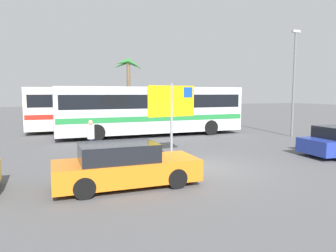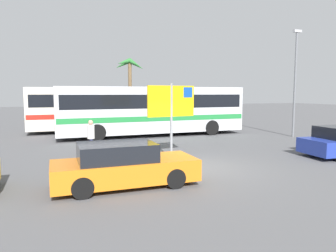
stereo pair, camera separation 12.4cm
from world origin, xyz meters
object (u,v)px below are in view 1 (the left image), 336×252
object	(u,v)px
car_orange	(125,166)
bus_rear_coach	(113,107)
bus_front_coach	(152,109)
ferry_sign	(172,104)
pedestrian_near_sign	(91,135)

from	to	relation	value
car_orange	bus_rear_coach	bearing A→B (deg)	80.41
bus_front_coach	ferry_sign	bearing A→B (deg)	-101.34
car_orange	pedestrian_near_sign	xyz separation A→B (m)	(-0.33, 4.99, 0.31)
bus_front_coach	pedestrian_near_sign	distance (m)	7.16
bus_front_coach	pedestrian_near_sign	xyz separation A→B (m)	(-4.62, -5.40, -0.84)
ferry_sign	car_orange	xyz separation A→B (m)	(-2.86, -3.25, -1.69)
pedestrian_near_sign	bus_rear_coach	bearing A→B (deg)	71.09
bus_front_coach	car_orange	xyz separation A→B (m)	(-4.29, -10.39, -1.15)
car_orange	pedestrian_near_sign	size ratio (longest dim) A/B	2.66
ferry_sign	pedestrian_near_sign	bearing A→B (deg)	144.15
bus_rear_coach	car_orange	xyz separation A→B (m)	(-2.52, -14.13, -1.15)
bus_rear_coach	pedestrian_near_sign	size ratio (longest dim) A/B	7.54
ferry_sign	car_orange	size ratio (longest dim) A/B	0.75
bus_rear_coach	car_orange	bearing A→B (deg)	-100.11
bus_rear_coach	pedestrian_near_sign	world-z (taller)	bus_rear_coach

